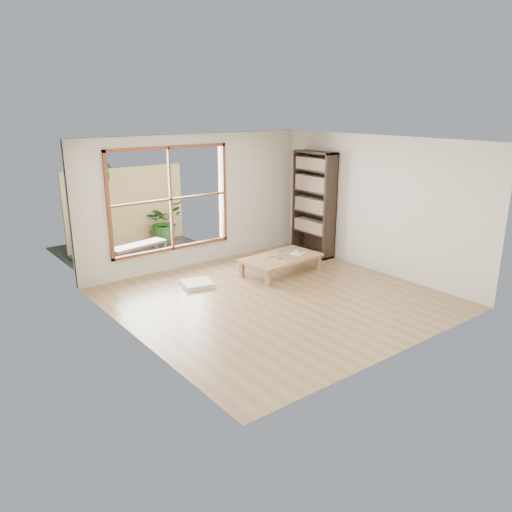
{
  "coord_description": "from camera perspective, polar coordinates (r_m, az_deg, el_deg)",
  "views": [
    {
      "loc": [
        -5.06,
        -6.03,
        3.15
      ],
      "look_at": [
        0.13,
        0.69,
        0.55
      ],
      "focal_mm": 35.0,
      "sensor_mm": 36.0,
      "label": 1
    }
  ],
  "objects": [
    {
      "name": "glass_short",
      "position": [
        9.6,
        2.6,
        0.23
      ],
      "size": [
        0.07,
        0.07,
        0.08
      ],
      "primitive_type": "cylinder",
      "color": "silver",
      "rests_on": "low_table"
    },
    {
      "name": "low_table",
      "position": [
        9.6,
        2.88,
        -0.3
      ],
      "size": [
        1.6,
        0.99,
        0.33
      ],
      "rotation": [
        0.0,
        0.0,
        0.08
      ],
      "color": "#9D704C",
      "rests_on": "ground"
    },
    {
      "name": "floor_cushion",
      "position": [
        9.07,
        -6.74,
        -3.15
      ],
      "size": [
        0.61,
        0.61,
        0.07
      ],
      "primitive_type": "cube",
      "rotation": [
        0.0,
        0.0,
        -0.23
      ],
      "color": "white",
      "rests_on": "ground"
    },
    {
      "name": "shrub_right",
      "position": [
        11.88,
        -10.46,
        3.91
      ],
      "size": [
        1.09,
        1.03,
        0.97
      ],
      "primitive_type": "imported",
      "rotation": [
        0.0,
        0.0,
        0.39
      ],
      "color": "#2F5F23",
      "rests_on": "deck"
    },
    {
      "name": "shrub_left",
      "position": [
        11.01,
        -18.41,
        2.41
      ],
      "size": [
        0.63,
        0.54,
        1.02
      ],
      "primitive_type": "imported",
      "rotation": [
        0.0,
        0.0,
        -0.16
      ],
      "color": "#2F5F23",
      "rests_on": "deck"
    },
    {
      "name": "bookshelf",
      "position": [
        10.72,
        6.64,
        5.92
      ],
      "size": [
        0.35,
        0.99,
        2.21
      ],
      "primitive_type": "cube",
      "color": "#32261B",
      "rests_on": "ground"
    },
    {
      "name": "glass_mid",
      "position": [
        9.68,
        3.05,
        0.37
      ],
      "size": [
        0.06,
        0.06,
        0.09
      ],
      "primitive_type": "cylinder",
      "color": "silver",
      "rests_on": "low_table"
    },
    {
      "name": "glass_tall",
      "position": [
        9.42,
        2.83,
        0.02
      ],
      "size": [
        0.07,
        0.07,
        0.12
      ],
      "primitive_type": "cylinder",
      "color": "silver",
      "rests_on": "low_table"
    },
    {
      "name": "deck",
      "position": [
        11.03,
        -12.21,
        0.05
      ],
      "size": [
        2.8,
        2.0,
        0.05
      ],
      "primitive_type": "cube",
      "color": "#352F27",
      "rests_on": "ground"
    },
    {
      "name": "food_tray",
      "position": [
        9.81,
        4.89,
        0.43
      ],
      "size": [
        0.35,
        0.29,
        0.09
      ],
      "rotation": [
        0.0,
        0.0,
        0.33
      ],
      "color": "white",
      "rests_on": "low_table"
    },
    {
      "name": "ground",
      "position": [
        8.48,
        2.16,
        -4.79
      ],
      "size": [
        5.0,
        5.0,
        0.0
      ],
      "primitive_type": "plane",
      "color": "#997A4C",
      "rests_on": "ground"
    },
    {
      "name": "garden_tree",
      "position": [
        11.63,
        -18.59,
        8.63
      ],
      "size": [
        1.04,
        0.85,
        2.22
      ],
      "color": "#4C3D2D",
      "rests_on": "ground"
    },
    {
      "name": "bamboo_fence",
      "position": [
        11.71,
        -14.64,
        5.4
      ],
      "size": [
        2.8,
        0.06,
        1.8
      ],
      "primitive_type": "cube",
      "color": "tan",
      "rests_on": "ground"
    },
    {
      "name": "glass_small",
      "position": [
        9.57,
        1.83,
        0.14
      ],
      "size": [
        0.06,
        0.06,
        0.07
      ],
      "primitive_type": "cylinder",
      "color": "silver",
      "rests_on": "low_table"
    },
    {
      "name": "garden_bench",
      "position": [
        10.44,
        -13.33,
        1.01
      ],
      "size": [
        1.26,
        0.58,
        0.38
      ],
      "rotation": [
        0.0,
        0.0,
        0.19
      ],
      "color": "#32261B",
      "rests_on": "deck"
    }
  ]
}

